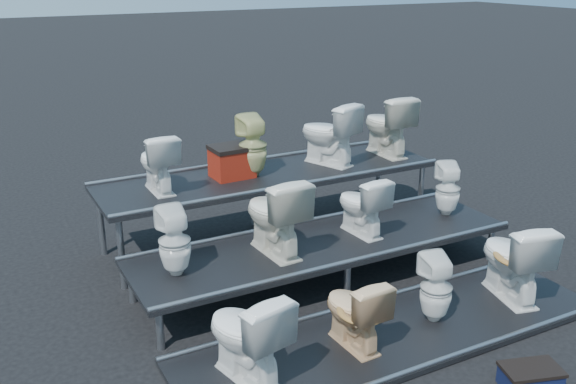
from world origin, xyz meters
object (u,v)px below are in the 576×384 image
toilet_1 (354,311)px  toilet_2 (436,288)px  toilet_7 (448,189)px  toilet_9 (253,146)px  toilet_10 (328,133)px  toilet_11 (387,125)px  toilet_0 (246,335)px  toilet_8 (157,162)px  red_crate (232,163)px  toilet_6 (361,205)px  toilet_3 (513,259)px  step_stool (530,379)px  toilet_5 (274,215)px  toilet_4 (174,242)px

toilet_1 → toilet_2: toilet_1 is taller
toilet_7 → toilet_9: toilet_9 is taller
toilet_10 → toilet_11: (0.91, 0.00, 0.01)m
toilet_0 → toilet_8: (0.12, 2.60, 0.73)m
toilet_7 → toilet_2: bearing=68.6°
toilet_10 → red_crate: toilet_10 is taller
toilet_6 → toilet_10: (0.35, 1.30, 0.46)m
toilet_0 → toilet_8: bearing=-105.1°
toilet_9 → toilet_3: bearing=122.9°
toilet_7 → toilet_8: bearing=-0.7°
toilet_3 → toilet_11: size_ratio=1.05×
toilet_11 → toilet_0: bearing=39.6°
toilet_1 → toilet_10: 3.03m
toilet_2 → toilet_10: bearing=-87.4°
step_stool → toilet_10: bearing=102.3°
toilet_7 → toilet_8: size_ratio=0.94×
toilet_9 → red_crate: toilet_9 is taller
toilet_0 → toilet_3: size_ratio=0.96×
toilet_10 → toilet_3: bearing=82.2°
toilet_0 → toilet_11: bearing=-153.8°
toilet_5 → step_stool: size_ratio=1.84×
toilet_8 → step_stool: size_ratio=1.48×
toilet_2 → toilet_11: (1.28, 2.60, 0.87)m
toilet_8 → toilet_11: (3.12, 0.00, 0.07)m
toilet_1 → toilet_10: toilet_10 is taller
toilet_11 → red_crate: 2.21m
toilet_2 → toilet_9: toilet_9 is taller
toilet_0 → toilet_5: size_ratio=0.97×
toilet_4 → step_stool: size_ratio=1.50×
toilet_3 → toilet_8: size_ratio=1.26×
toilet_6 → toilet_1: bearing=50.0°
toilet_3 → toilet_4: (-3.08, 1.30, 0.32)m
toilet_0 → toilet_5: 1.64m
toilet_7 → toilet_10: toilet_10 is taller
toilet_4 → toilet_5: bearing=-179.8°
toilet_5 → red_crate: (0.12, 1.37, 0.15)m
toilet_2 → toilet_4: size_ratio=0.99×
toilet_1 → step_stool: toilet_1 is taller
toilet_0 → toilet_4: 1.35m
toilet_6 → toilet_4: bearing=-4.2°
toilet_1 → toilet_2: size_ratio=1.02×
toilet_1 → toilet_7: (2.16, 1.30, 0.38)m
toilet_4 → toilet_0: bearing=96.5°
toilet_0 → toilet_8: 2.70m
toilet_6 → toilet_0: bearing=29.1°
toilet_3 → red_crate: red_crate is taller
toilet_6 → toilet_11: (1.26, 1.30, 0.47)m
toilet_0 → toilet_6: toilet_6 is taller
toilet_3 → toilet_10: toilet_10 is taller
toilet_1 → toilet_11: (2.20, 2.60, 0.86)m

